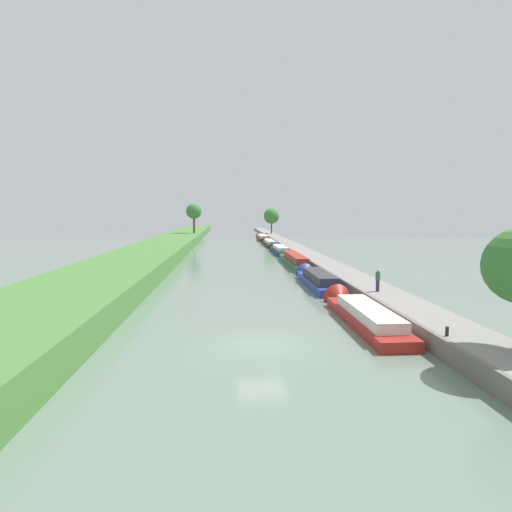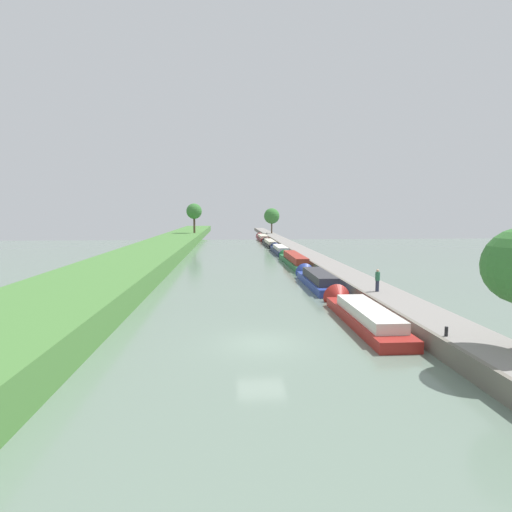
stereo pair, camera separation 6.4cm
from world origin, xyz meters
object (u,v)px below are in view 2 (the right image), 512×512
narrowboat_blue (316,279)px  narrowboat_maroon (262,238)px  narrowboat_green (294,260)px  narrowboat_red (360,313)px  mooring_bollard_far (267,233)px  narrowboat_black (269,243)px  narrowboat_navy (279,250)px  mooring_bollard_near (446,331)px  person_walking (377,280)px

narrowboat_blue → narrowboat_maroon: (0.18, 62.84, -0.03)m
narrowboat_green → narrowboat_maroon: (-0.05, 48.36, -0.09)m
narrowboat_red → narrowboat_maroon: narrowboat_maroon is taller
narrowboat_green → mooring_bollard_far: size_ratio=36.26×
narrowboat_blue → narrowboat_green: (0.23, 14.49, 0.07)m
narrowboat_black → mooring_bollard_far: 24.60m
narrowboat_navy → narrowboat_black: narrowboat_navy is taller
narrowboat_red → narrowboat_green: (0.18, 26.99, 0.14)m
mooring_bollard_near → mooring_bollard_far: bearing=90.0°
narrowboat_maroon → person_walking: (2.58, -71.10, 1.31)m
narrowboat_maroon → mooring_bollard_far: bearing=75.1°
narrowboat_navy → narrowboat_maroon: 32.96m
narrowboat_blue → narrowboat_maroon: bearing=89.8°
narrowboat_green → person_walking: bearing=-83.7°
mooring_bollard_far → person_walking: bearing=-89.5°
narrowboat_green → narrowboat_navy: size_ratio=1.25×
narrowboat_red → narrowboat_blue: (-0.05, 12.50, 0.07)m
person_walking → narrowboat_red: bearing=-122.5°
narrowboat_red → narrowboat_maroon: 75.34m
mooring_bollard_near → person_walking: bearing=86.2°
narrowboat_red → narrowboat_maroon: bearing=89.9°
narrowboat_black → mooring_bollard_far: bearing=85.7°
narrowboat_blue → mooring_bollard_near: (2.05, -18.99, 0.64)m
narrowboat_red → mooring_bollard_far: 82.39m
narrowboat_black → narrowboat_navy: bearing=-89.6°
narrowboat_green → mooring_bollard_far: bearing=88.1°
narrowboat_green → narrowboat_navy: (0.09, 15.40, -0.09)m
narrowboat_green → mooring_bollard_far: (1.81, 55.38, 0.57)m
narrowboat_red → narrowboat_navy: narrowboat_red is taller
mooring_bollard_far → narrowboat_navy: bearing=-92.5°
mooring_bollard_near → mooring_bollard_far: (0.00, 88.85, 0.00)m
person_walking → mooring_bollard_far: person_walking is taller
narrowboat_red → mooring_bollard_near: size_ratio=25.94×
narrowboat_blue → narrowboat_black: 45.35m
person_walking → mooring_bollard_near: 10.77m
narrowboat_blue → mooring_bollard_far: (2.05, 69.86, 0.64)m
narrowboat_black → mooring_bollard_far: size_ratio=35.68×
narrowboat_blue → mooring_bollard_near: size_ratio=25.83×
narrowboat_green → mooring_bollard_near: narrowboat_green is taller
narrowboat_maroon → narrowboat_navy: bearing=-89.7°
narrowboat_maroon → mooring_bollard_near: (1.87, -81.83, 0.67)m
narrowboat_maroon → person_walking: size_ratio=10.03×
narrowboat_blue → narrowboat_navy: size_ratio=0.89×
narrowboat_green → narrowboat_maroon: bearing=90.1°
narrowboat_blue → mooring_bollard_far: bearing=88.3°
narrowboat_maroon → mooring_bollard_far: size_ratio=37.01×
narrowboat_maroon → mooring_bollard_near: bearing=-88.7°
narrowboat_navy → person_walking: size_ratio=7.86×
narrowboat_maroon → narrowboat_green: bearing=-89.9°
narrowboat_maroon → mooring_bollard_far: 7.30m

